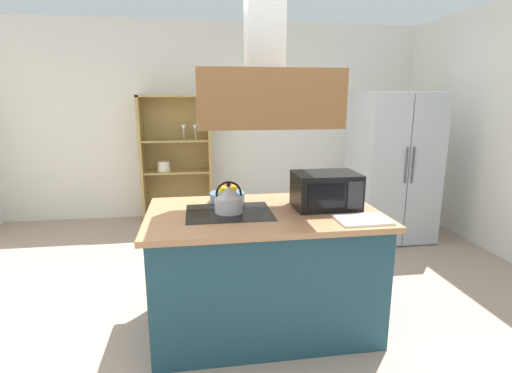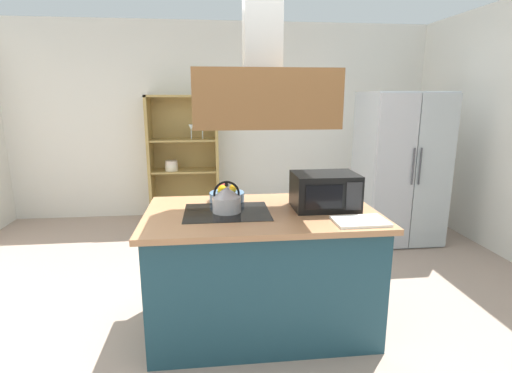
{
  "view_description": "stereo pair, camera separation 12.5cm",
  "coord_description": "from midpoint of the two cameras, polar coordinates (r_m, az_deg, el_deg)",
  "views": [
    {
      "loc": [
        -0.28,
        -2.69,
        1.7
      ],
      "look_at": [
        0.18,
        0.31,
        1.0
      ],
      "focal_mm": 27.43,
      "sensor_mm": 36.0,
      "label": 1
    },
    {
      "loc": [
        -0.16,
        -2.7,
        1.7
      ],
      "look_at": [
        0.18,
        0.31,
        1.0
      ],
      "focal_mm": 27.43,
      "sensor_mm": 36.0,
      "label": 2
    }
  ],
  "objects": [
    {
      "name": "ground_plane",
      "position": [
        3.19,
        -3.72,
        -19.19
      ],
      "size": [
        7.8,
        7.8,
        0.0
      ],
      "primitive_type": "plane",
      "color": "tan"
    },
    {
      "name": "wall_back",
      "position": [
        5.71,
        -6.67,
        9.42
      ],
      "size": [
        6.0,
        0.12,
        2.7
      ],
      "primitive_type": "cube",
      "color": "silver",
      "rests_on": "ground"
    },
    {
      "name": "kitchen_island",
      "position": [
        2.96,
        -0.18,
        -11.91
      ],
      "size": [
        1.65,
        0.99,
        0.9
      ],
      "color": "#1F4453",
      "rests_on": "ground"
    },
    {
      "name": "range_hood",
      "position": [
        2.69,
        -0.2,
        14.91
      ],
      "size": [
        0.9,
        0.7,
        1.19
      ],
      "color": "brown"
    },
    {
      "name": "refrigerator",
      "position": [
        4.93,
        18.51,
        2.73
      ],
      "size": [
        0.9,
        0.77,
        1.75
      ],
      "color": "#AEB5BD",
      "rests_on": "ground"
    },
    {
      "name": "dish_cabinet",
      "position": [
        5.56,
        -12.12,
        3.01
      ],
      "size": [
        0.95,
        0.4,
        1.72
      ],
      "color": "#A68749",
      "rests_on": "ground"
    },
    {
      "name": "kettle",
      "position": [
        2.75,
        -5.29,
        -1.92
      ],
      "size": [
        0.2,
        0.2,
        0.22
      ],
      "color": "silver",
      "rests_on": "kitchen_island"
    },
    {
      "name": "cutting_board",
      "position": [
        2.66,
        14.0,
        -4.75
      ],
      "size": [
        0.34,
        0.24,
        0.02
      ],
      "primitive_type": "cube",
      "rotation": [
        0.0,
        0.0,
        0.01
      ],
      "color": "white",
      "rests_on": "kitchen_island"
    },
    {
      "name": "microwave",
      "position": [
        2.9,
        8.93,
        -0.55
      ],
      "size": [
        0.46,
        0.35,
        0.26
      ],
      "color": "black",
      "rests_on": "kitchen_island"
    },
    {
      "name": "fruit_bowl",
      "position": [
        3.06,
        -5.43,
        -1.32
      ],
      "size": [
        0.27,
        0.27,
        0.14
      ],
      "color": "#4C7299",
      "rests_on": "kitchen_island"
    }
  ]
}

